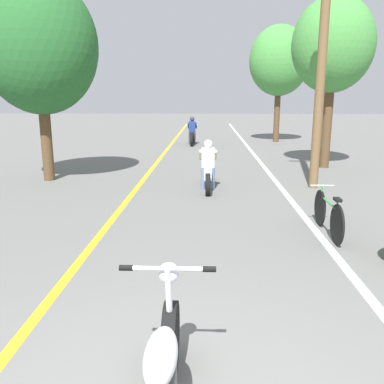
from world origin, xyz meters
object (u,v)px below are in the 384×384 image
utility_pole (322,55)px  roadside_tree_right_near (333,46)px  roadside_tree_left (39,47)px  motorcycle_rider_lead (208,171)px  roadside_tree_right_far (279,61)px  motorcycle_foreground (162,378)px  bicycle_parked (328,214)px  motorcycle_rider_far (192,134)px

utility_pole → roadside_tree_right_near: 3.61m
roadside_tree_left → motorcycle_rider_lead: 5.88m
roadside_tree_right_far → motorcycle_foreground: roadside_tree_right_far is taller
utility_pole → bicycle_parked: 5.07m
roadside_tree_left → motorcycle_rider_lead: (4.75, -1.06, -3.29)m
roadside_tree_right_far → motorcycle_foreground: (-4.12, -20.36, -3.87)m
utility_pole → bicycle_parked: bearing=-100.6°
utility_pole → roadside_tree_left: utility_pole is taller
roadside_tree_right_far → motorcycle_foreground: bearing=-101.4°
roadside_tree_right_near → bicycle_parked: (-1.95, -7.28, -3.71)m
motorcycle_rider_far → bicycle_parked: 14.49m
roadside_tree_left → motorcycle_foreground: roadside_tree_left is taller
roadside_tree_right_far → bicycle_parked: 16.36m
motorcycle_rider_far → bicycle_parked: bearing=-78.1°
roadside_tree_left → motorcycle_foreground: size_ratio=2.72×
bicycle_parked → motorcycle_rider_far: bearing=101.9°
motorcycle_foreground → bicycle_parked: (2.50, 4.56, -0.07)m
utility_pole → bicycle_parked: utility_pole is taller
motorcycle_rider_lead → motorcycle_rider_far: bearing=94.5°
motorcycle_rider_far → roadside_tree_right_far: bearing=19.3°
roadside_tree_left → motorcycle_rider_far: (3.93, 9.51, -3.25)m
utility_pole → roadside_tree_left: size_ratio=1.19×
roadside_tree_left → roadside_tree_right_near: bearing=16.4°
bicycle_parked → roadside_tree_right_far: bearing=84.1°
utility_pole → bicycle_parked: size_ratio=3.86×
utility_pole → motorcycle_foreground: 9.59m
motorcycle_foreground → motorcycle_rider_far: size_ratio=0.98×
roadside_tree_right_near → motorcycle_rider_lead: 6.57m
motorcycle_foreground → bicycle_parked: bearing=61.3°
motorcycle_foreground → motorcycle_rider_lead: 8.18m
motorcycle_rider_lead → utility_pole: bearing=6.3°
roadside_tree_right_near → bicycle_parked: bearing=-105.0°
utility_pole → roadside_tree_right_far: utility_pole is taller
motorcycle_rider_lead → bicycle_parked: (2.17, -3.61, -0.14)m
roadside_tree_right_near → motorcycle_rider_far: 9.19m
utility_pole → roadside_tree_left: 7.69m
motorcycle_rider_far → bicycle_parked: size_ratio=1.22×
roadside_tree_right_far → roadside_tree_left: size_ratio=1.08×
roadside_tree_right_far → utility_pole: bearing=-94.3°
roadside_tree_right_near → bicycle_parked: 8.40m
roadside_tree_left → motorcycle_rider_far: size_ratio=2.65×
utility_pole → roadside_tree_right_near: bearing=70.0°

